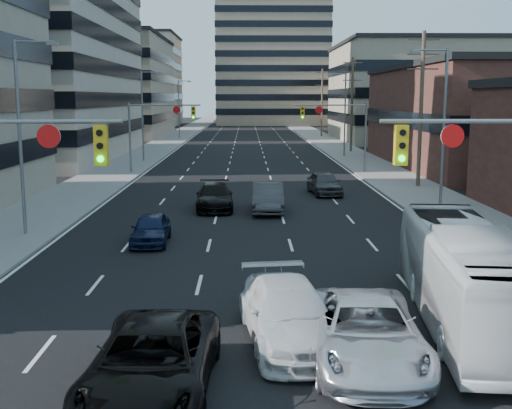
{
  "coord_description": "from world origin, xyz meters",
  "views": [
    {
      "loc": [
        -0.14,
        -9.54,
        6.45
      ],
      "look_at": [
        0.24,
        15.8,
        2.2
      ],
      "focal_mm": 45.0,
      "sensor_mm": 36.0,
      "label": 1
    }
  ],
  "objects_px": {
    "black_pickup": "(152,362)",
    "transit_bus": "(466,276)",
    "white_van": "(289,314)",
    "silver_suv": "(367,332)",
    "sedan_blue": "(151,229)"
  },
  "relations": [
    {
      "from": "black_pickup",
      "to": "white_van",
      "type": "distance_m",
      "value": 4.43
    },
    {
      "from": "white_van",
      "to": "sedan_blue",
      "type": "height_order",
      "value": "white_van"
    },
    {
      "from": "transit_bus",
      "to": "sedan_blue",
      "type": "bearing_deg",
      "value": 141.51
    },
    {
      "from": "white_van",
      "to": "transit_bus",
      "type": "bearing_deg",
      "value": 7.17
    },
    {
      "from": "black_pickup",
      "to": "transit_bus",
      "type": "bearing_deg",
      "value": 30.2
    },
    {
      "from": "white_van",
      "to": "sedan_blue",
      "type": "distance_m",
      "value": 12.93
    },
    {
      "from": "black_pickup",
      "to": "sedan_blue",
      "type": "height_order",
      "value": "black_pickup"
    },
    {
      "from": "black_pickup",
      "to": "white_van",
      "type": "height_order",
      "value": "white_van"
    },
    {
      "from": "silver_suv",
      "to": "transit_bus",
      "type": "bearing_deg",
      "value": 42.32
    },
    {
      "from": "black_pickup",
      "to": "transit_bus",
      "type": "distance_m",
      "value": 9.45
    },
    {
      "from": "white_van",
      "to": "silver_suv",
      "type": "distance_m",
      "value": 2.28
    },
    {
      "from": "white_van",
      "to": "transit_bus",
      "type": "xyz_separation_m",
      "value": [
        5.15,
        1.33,
        0.64
      ]
    },
    {
      "from": "transit_bus",
      "to": "silver_suv",
      "type": "bearing_deg",
      "value": -134.73
    },
    {
      "from": "black_pickup",
      "to": "silver_suv",
      "type": "relative_size",
      "value": 0.99
    },
    {
      "from": "transit_bus",
      "to": "sedan_blue",
      "type": "relative_size",
      "value": 2.62
    }
  ]
}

